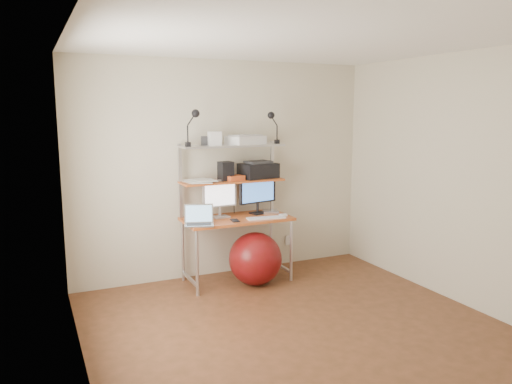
# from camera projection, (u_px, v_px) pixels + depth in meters

# --- Properties ---
(room) EXTENTS (3.60, 3.60, 3.60)m
(room) POSITION_uv_depth(u_px,v_px,m) (301.00, 192.00, 4.23)
(room) COLOR brown
(room) RESTS_ON ground
(computer_desk) EXTENTS (1.20, 0.60, 1.57)m
(computer_desk) POSITION_uv_depth(u_px,v_px,m) (235.00, 198.00, 5.63)
(computer_desk) COLOR #C35725
(computer_desk) RESTS_ON ground
(desktop) EXTENTS (1.20, 0.60, 0.00)m
(desktop) POSITION_uv_depth(u_px,v_px,m) (237.00, 218.00, 5.60)
(desktop) COLOR #C35725
(desktop) RESTS_ON computer_desk
(mid_shelf) EXTENTS (1.18, 0.34, 0.00)m
(mid_shelf) POSITION_uv_depth(u_px,v_px,m) (232.00, 180.00, 5.65)
(mid_shelf) COLOR #C35725
(mid_shelf) RESTS_ON computer_desk
(top_shelf) EXTENTS (1.18, 0.34, 0.00)m
(top_shelf) POSITION_uv_depth(u_px,v_px,m) (232.00, 145.00, 5.59)
(top_shelf) COLOR silver
(top_shelf) RESTS_ON computer_desk
(floor) EXTENTS (3.60, 3.60, 0.00)m
(floor) POSITION_uv_depth(u_px,v_px,m) (299.00, 330.00, 4.43)
(floor) COLOR brown
(floor) RESTS_ON ground
(wall_outlet) EXTENTS (0.08, 0.01, 0.12)m
(wall_outlet) POSITION_uv_depth(u_px,v_px,m) (288.00, 240.00, 6.34)
(wall_outlet) COLOR silver
(wall_outlet) RESTS_ON room
(monitor_silver) EXTENTS (0.41, 0.16, 0.46)m
(monitor_silver) POSITION_uv_depth(u_px,v_px,m) (220.00, 196.00, 5.58)
(monitor_silver) COLOR #B3B2B7
(monitor_silver) RESTS_ON desktop
(monitor_black) EXTENTS (0.49, 0.17, 0.50)m
(monitor_black) POSITION_uv_depth(u_px,v_px,m) (258.00, 192.00, 5.79)
(monitor_black) COLOR black
(monitor_black) RESTS_ON desktop
(laptop) EXTENTS (0.36, 0.32, 0.27)m
(laptop) POSITION_uv_depth(u_px,v_px,m) (199.00, 220.00, 5.25)
(laptop) COLOR silver
(laptop) RESTS_ON desktop
(keyboard) EXTENTS (0.45, 0.18, 0.01)m
(keyboard) POSITION_uv_depth(u_px,v_px,m) (266.00, 218.00, 5.56)
(keyboard) COLOR silver
(keyboard) RESTS_ON desktop
(mouse) EXTENTS (0.09, 0.06, 0.02)m
(mouse) POSITION_uv_depth(u_px,v_px,m) (283.00, 215.00, 5.68)
(mouse) COLOR silver
(mouse) RESTS_ON desktop
(mac_mini) EXTENTS (0.23, 0.23, 0.03)m
(mac_mini) POSITION_uv_depth(u_px,v_px,m) (271.00, 212.00, 5.85)
(mac_mini) COLOR silver
(mac_mini) RESTS_ON desktop
(phone) EXTENTS (0.10, 0.15, 0.01)m
(phone) POSITION_uv_depth(u_px,v_px,m) (235.00, 220.00, 5.43)
(phone) COLOR black
(phone) RESTS_ON desktop
(printer) EXTENTS (0.46, 0.35, 0.20)m
(printer) POSITION_uv_depth(u_px,v_px,m) (258.00, 170.00, 5.81)
(printer) COLOR black
(printer) RESTS_ON mid_shelf
(nas_cube) EXTENTS (0.16, 0.16, 0.21)m
(nas_cube) POSITION_uv_depth(u_px,v_px,m) (226.00, 171.00, 5.60)
(nas_cube) COLOR black
(nas_cube) RESTS_ON mid_shelf
(red_box) EXTENTS (0.22, 0.18, 0.06)m
(red_box) POSITION_uv_depth(u_px,v_px,m) (235.00, 178.00, 5.61)
(red_box) COLOR #D04F21
(red_box) RESTS_ON mid_shelf
(scanner) EXTENTS (0.47, 0.38, 0.11)m
(scanner) POSITION_uv_depth(u_px,v_px,m) (246.00, 140.00, 5.66)
(scanner) COLOR silver
(scanner) RESTS_ON top_shelf
(box_white) EXTENTS (0.13, 0.11, 0.15)m
(box_white) POSITION_uv_depth(u_px,v_px,m) (215.00, 139.00, 5.44)
(box_white) COLOR silver
(box_white) RESTS_ON top_shelf
(box_grey) EXTENTS (0.12, 0.12, 0.10)m
(box_grey) POSITION_uv_depth(u_px,v_px,m) (205.00, 141.00, 5.51)
(box_grey) COLOR #303032
(box_grey) RESTS_ON top_shelf
(clip_lamp_left) EXTENTS (0.16, 0.09, 0.39)m
(clip_lamp_left) POSITION_uv_depth(u_px,v_px,m) (194.00, 119.00, 5.26)
(clip_lamp_left) COLOR black
(clip_lamp_left) RESTS_ON top_shelf
(clip_lamp_right) EXTENTS (0.15, 0.08, 0.37)m
(clip_lamp_right) POSITION_uv_depth(u_px,v_px,m) (272.00, 120.00, 5.69)
(clip_lamp_right) COLOR black
(clip_lamp_right) RESTS_ON top_shelf
(exercise_ball) EXTENTS (0.59, 0.59, 0.59)m
(exercise_ball) POSITION_uv_depth(u_px,v_px,m) (255.00, 259.00, 5.56)
(exercise_ball) COLOR maroon
(exercise_ball) RESTS_ON floor
(paper_stack) EXTENTS (0.35, 0.40, 0.02)m
(paper_stack) POSITION_uv_depth(u_px,v_px,m) (200.00, 181.00, 5.49)
(paper_stack) COLOR white
(paper_stack) RESTS_ON mid_shelf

